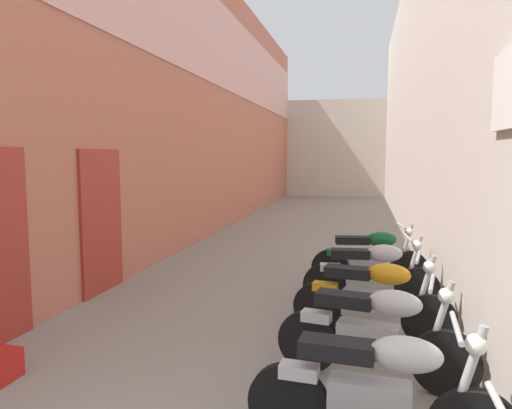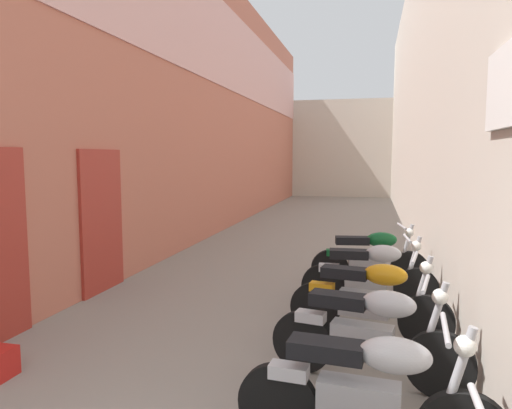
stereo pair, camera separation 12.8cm
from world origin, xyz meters
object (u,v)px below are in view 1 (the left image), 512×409
motorcycle_second (378,390)px  motorcycle_fifth (371,273)px  motorcycle_third (375,331)px  motorcycle_fourth (373,297)px  motorcycle_sixth (370,256)px

motorcycle_second → motorcycle_fifth: size_ratio=1.00×
motorcycle_third → motorcycle_second: bearing=-90.0°
motorcycle_fourth → motorcycle_sixth: bearing=90.0°
motorcycle_third → motorcycle_fifth: same height
motorcycle_third → motorcycle_fifth: size_ratio=0.99×
motorcycle_second → motorcycle_sixth: same height
motorcycle_fourth → motorcycle_sixth: size_ratio=1.00×
motorcycle_second → motorcycle_sixth: 4.43m
motorcycle_second → motorcycle_fifth: 3.33m
motorcycle_fifth → motorcycle_sixth: size_ratio=1.01×
motorcycle_fourth → motorcycle_fifth: 1.13m
motorcycle_second → motorcycle_fourth: same height
motorcycle_third → motorcycle_sixth: 3.29m
motorcycle_second → motorcycle_fifth: bearing=90.0°
motorcycle_third → motorcycle_fourth: 1.07m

